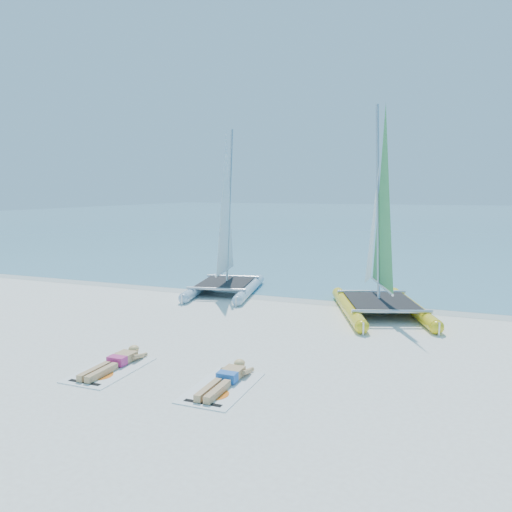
{
  "coord_description": "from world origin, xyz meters",
  "views": [
    {
      "loc": [
        3.59,
        -10.18,
        3.58
      ],
      "look_at": [
        -0.9,
        1.2,
        1.97
      ],
      "focal_mm": 35.0,
      "sensor_mm": 36.0,
      "label": 1
    }
  ],
  "objects_px": {
    "towel_b": "(222,387)",
    "catamaran_yellow": "(379,244)",
    "sunbather_b": "(226,378)",
    "towel_a": "(110,370)",
    "catamaran_blue": "(226,242)",
    "sunbather_a": "(116,361)"
  },
  "relations": [
    {
      "from": "catamaran_yellow",
      "to": "sunbather_a",
      "type": "height_order",
      "value": "catamaran_yellow"
    },
    {
      "from": "towel_b",
      "to": "catamaran_yellow",
      "type": "bearing_deg",
      "value": 76.04
    },
    {
      "from": "towel_a",
      "to": "towel_b",
      "type": "bearing_deg",
      "value": 0.1
    },
    {
      "from": "catamaran_yellow",
      "to": "sunbather_b",
      "type": "xyz_separation_m",
      "value": [
        -1.77,
        -6.94,
        -1.89
      ]
    },
    {
      "from": "catamaran_blue",
      "to": "catamaran_yellow",
      "type": "xyz_separation_m",
      "value": [
        5.35,
        -0.75,
        0.23
      ]
    },
    {
      "from": "catamaran_yellow",
      "to": "sunbather_b",
      "type": "bearing_deg",
      "value": -124.79
    },
    {
      "from": "catamaran_yellow",
      "to": "sunbather_a",
      "type": "xyz_separation_m",
      "value": [
        -4.25,
        -6.94,
        -1.89
      ]
    },
    {
      "from": "catamaran_blue",
      "to": "towel_b",
      "type": "relative_size",
      "value": 3.22
    },
    {
      "from": "catamaran_blue",
      "to": "sunbather_b",
      "type": "xyz_separation_m",
      "value": [
        3.58,
        -7.69,
        -1.66
      ]
    },
    {
      "from": "towel_a",
      "to": "sunbather_a",
      "type": "distance_m",
      "value": 0.22
    },
    {
      "from": "catamaran_blue",
      "to": "catamaran_yellow",
      "type": "relative_size",
      "value": 0.94
    },
    {
      "from": "sunbather_a",
      "to": "towel_b",
      "type": "xyz_separation_m",
      "value": [
        2.47,
        -0.19,
        -0.11
      ]
    },
    {
      "from": "towel_a",
      "to": "catamaran_blue",
      "type": "bearing_deg",
      "value": 97.97
    },
    {
      "from": "catamaran_blue",
      "to": "sunbather_a",
      "type": "bearing_deg",
      "value": -92.68
    },
    {
      "from": "catamaran_yellow",
      "to": "towel_b",
      "type": "bearing_deg",
      "value": -124.42
    },
    {
      "from": "catamaran_blue",
      "to": "sunbather_a",
      "type": "relative_size",
      "value": 3.45
    },
    {
      "from": "catamaran_blue",
      "to": "towel_b",
      "type": "xyz_separation_m",
      "value": [
        3.58,
        -7.88,
        -1.77
      ]
    },
    {
      "from": "sunbather_b",
      "to": "catamaran_yellow",
      "type": "bearing_deg",
      "value": 75.67
    },
    {
      "from": "catamaran_blue",
      "to": "towel_b",
      "type": "distance_m",
      "value": 8.83
    },
    {
      "from": "catamaran_blue",
      "to": "sunbather_b",
      "type": "height_order",
      "value": "catamaran_blue"
    },
    {
      "from": "catamaran_blue",
      "to": "towel_a",
      "type": "height_order",
      "value": "catamaran_blue"
    },
    {
      "from": "catamaran_blue",
      "to": "sunbather_a",
      "type": "height_order",
      "value": "catamaran_blue"
    }
  ]
}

